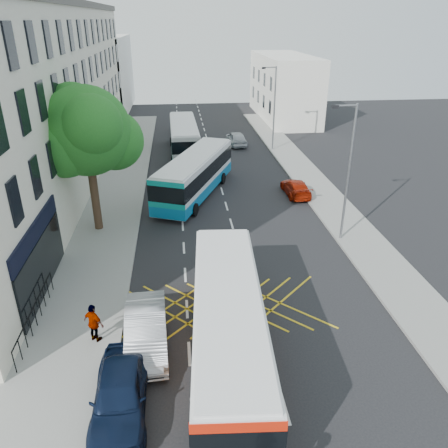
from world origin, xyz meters
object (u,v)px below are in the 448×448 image
object	(u,v)px
lamp_far	(273,104)
parked_car_silver	(146,330)
red_hatchback	(296,188)
lamp_near	(348,167)
bus_near	(228,327)
bus_mid	(195,175)
parked_car_blue	(120,393)
distant_car_grey	(181,127)
pedestrian_far	(94,323)
bus_far	(184,137)
distant_car_silver	(236,138)
street_tree	(86,132)

from	to	relation	value
lamp_far	parked_car_silver	world-z (taller)	lamp_far
parked_car_silver	red_hatchback	bearing A→B (deg)	54.07
lamp_near	red_hatchback	xyz separation A→B (m)	(-0.70, 7.66, -4.03)
bus_near	bus_mid	xyz separation A→B (m)	(-0.40, 17.95, 0.00)
bus_near	parked_car_blue	distance (m)	4.49
red_hatchback	lamp_near	bearing A→B (deg)	93.76
lamp_near	lamp_far	bearing A→B (deg)	90.00
parked_car_blue	distant_car_grey	distance (m)	40.54
bus_near	pedestrian_far	bearing A→B (deg)	167.34
bus_near	parked_car_silver	bearing A→B (deg)	163.05
pedestrian_far	lamp_far	bearing A→B (deg)	-80.22
lamp_far	bus_far	distance (m)	9.33
bus_near	red_hatchback	xyz separation A→B (m)	(7.19, 17.18, -1.05)
distant_car_grey	distant_car_silver	world-z (taller)	distant_car_silver
pedestrian_far	parked_car_blue	bearing A→B (deg)	146.31
bus_near	pedestrian_far	size ratio (longest dim) A/B	6.44
parked_car_blue	distant_car_silver	size ratio (longest dim) A/B	1.07
parked_car_blue	street_tree	bearing A→B (deg)	100.78
red_hatchback	distant_car_silver	bearing A→B (deg)	-81.48
lamp_far	red_hatchback	distance (m)	13.00
street_tree	lamp_far	xyz separation A→B (m)	(14.71, 17.03, -1.68)
street_tree	distant_car_silver	distance (m)	23.28
pedestrian_far	bus_mid	bearing A→B (deg)	-71.62
parked_car_blue	pedestrian_far	bearing A→B (deg)	110.69
street_tree	distant_car_silver	xyz separation A→B (m)	(11.41, 19.51, -5.57)
bus_mid	parked_car_silver	bearing A→B (deg)	-77.04
lamp_far	bus_mid	bearing A→B (deg)	-125.62
lamp_near	distant_car_silver	world-z (taller)	lamp_near
lamp_far	bus_near	size ratio (longest dim) A/B	0.72
distant_car_silver	parked_car_silver	bearing A→B (deg)	70.94
bus_mid	bus_far	distance (m)	11.46
red_hatchback	bus_far	bearing A→B (deg)	-57.75
lamp_near	bus_far	distance (m)	21.96
bus_near	distant_car_grey	world-z (taller)	bus_near
street_tree	parked_car_blue	size ratio (longest dim) A/B	1.94
lamp_near	distant_car_silver	bearing A→B (deg)	98.34
red_hatchback	street_tree	bearing A→B (deg)	17.10
parked_car_blue	distant_car_grey	bearing A→B (deg)	85.46
parked_car_silver	distant_car_grey	world-z (taller)	parked_car_silver
street_tree	bus_far	distance (m)	18.50
bus_near	distant_car_silver	size ratio (longest dim) A/B	2.63
street_tree	red_hatchback	distance (m)	15.84
parked_car_blue	pedestrian_far	size ratio (longest dim) A/B	2.62
bus_mid	lamp_near	bearing A→B (deg)	-22.99
lamp_far	bus_far	size ratio (longest dim) A/B	0.72
parked_car_silver	red_hatchback	xyz separation A→B (m)	(10.40, 15.96, -0.19)
lamp_far	distant_car_silver	world-z (taller)	lamp_far
street_tree	bus_far	bearing A→B (deg)	70.87
distant_car_silver	bus_far	bearing A→B (deg)	20.23
bus_far	red_hatchback	bearing A→B (deg)	-57.39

